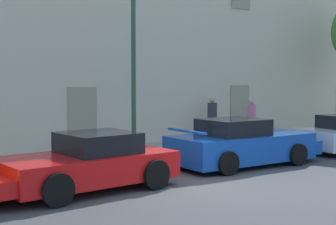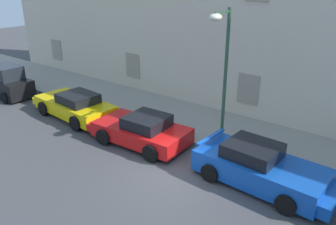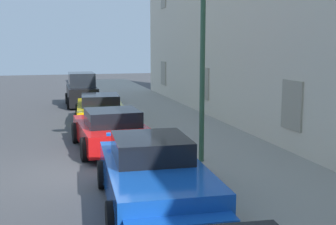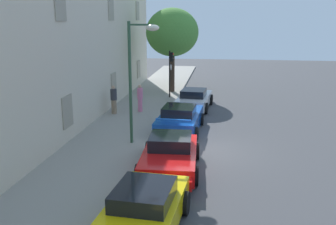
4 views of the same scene
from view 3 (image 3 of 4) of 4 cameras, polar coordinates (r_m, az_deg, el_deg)
The scene contains 7 objects.
ground_plane at distance 11.91m, azimuth -11.87°, elevation -7.82°, with size 80.00×80.00×0.00m, color #444447.
sidewalk at distance 12.90m, azimuth 8.32°, elevation -6.10°, with size 60.00×3.99×0.14m, color gray.
sportscar_red_lead at distance 18.99m, azimuth -9.01°, elevation 0.40°, with size 5.14×2.42×1.32m.
sportscar_yellow_flank at distance 14.38m, azimuth -7.66°, elevation -2.32°, with size 4.56×2.43×1.35m.
sportscar_white_middle at distance 9.06m, azimuth -1.73°, elevation -8.89°, with size 4.95×2.39×1.43m.
hatchback_parked at distance 24.59m, azimuth -11.38°, elevation 2.82°, with size 3.55×1.77×1.87m.
street_lamp at distance 11.73m, azimuth 2.65°, elevation 11.83°, with size 0.44×1.42×5.56m.
Camera 3 is at (11.40, -0.59, 3.40)m, focal length 45.87 mm.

